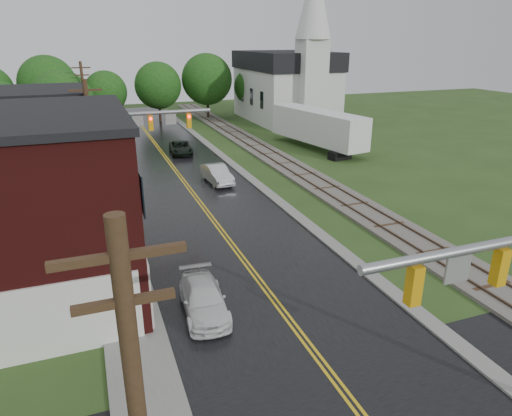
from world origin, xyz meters
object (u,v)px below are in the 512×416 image
suv_dark (181,148)px  utility_pole_c (86,106)px  church (289,79)px  tree_left_c (2,118)px  pickup_white (203,299)px  utility_pole_b (94,155)px  semi_trailer (318,127)px  traffic_signal_far (141,131)px  tree_left_e (64,103)px  sedan_silver (217,174)px

suv_dark → utility_pole_c: bearing=158.0°
church → tree_left_c: church is taller
utility_pole_c → church: bearing=20.0°
utility_pole_c → pickup_white: size_ratio=2.06×
utility_pole_b → semi_trailer: utility_pole_b is taller
tree_left_c → semi_trailer: tree_left_c is taller
traffic_signal_far → tree_left_c: size_ratio=0.96×
church → tree_left_c: 36.59m
utility_pole_c → pickup_white: utility_pole_c is taller
suv_dark → tree_left_e: bearing=154.4°
tree_left_c → pickup_white: size_ratio=1.75×
suv_dark → pickup_white: pickup_white is taller
utility_pole_c → tree_left_c: (-7.05, -4.10, -0.21)m
suv_dark → pickup_white: 29.21m
utility_pole_c → suv_dark: bearing=-26.8°
church → tree_left_c: size_ratio=2.61×
church → traffic_signal_far: 35.59m
sedan_silver → semi_trailer: size_ratio=0.33×
utility_pole_c → suv_dark: (8.55, -4.32, -4.09)m
utility_pole_b → church: bearing=49.8°
tree_left_e → sedan_silver: size_ratio=1.86×
utility_pole_c → utility_pole_b: bearing=-90.0°
church → utility_pole_c: church is taller
church → sedan_silver: bearing=-125.1°
suv_dark → semi_trailer: size_ratio=0.34×
church → suv_dark: 23.62m
utility_pole_c → semi_trailer: (22.65, -7.11, -2.33)m
traffic_signal_far → tree_left_e: tree_left_e is taller
pickup_white → utility_pole_b: bearing=112.3°
suv_dark → sedan_silver: (0.75, -10.85, 0.09)m
traffic_signal_far → utility_pole_b: utility_pole_b is taller
traffic_signal_far → suv_dark: traffic_signal_far is taller
utility_pole_b → traffic_signal_far: bearing=56.3°
tree_left_e → suv_dark: tree_left_e is taller
utility_pole_c → suv_dark: utility_pole_c is taller
traffic_signal_far → tree_left_e: (-5.38, 18.90, -0.16)m
sedan_silver → semi_trailer: semi_trailer is taller
utility_pole_b → sedan_silver: (9.30, 6.83, -4.00)m
utility_pole_b → tree_left_c: utility_pole_b is taller
utility_pole_c → suv_dark: 10.42m
suv_dark → traffic_signal_far: bearing=-107.5°
suv_dark → pickup_white: size_ratio=1.03×
utility_pole_b → tree_left_e: 23.99m
utility_pole_b → suv_dark: 20.06m
tree_left_e → suv_dark: size_ratio=1.81×
traffic_signal_far → suv_dark: (5.22, 12.68, -4.35)m
traffic_signal_far → pickup_white: traffic_signal_far is taller
utility_pole_c → pickup_white: (3.60, -33.10, -4.09)m
utility_pole_c → traffic_signal_far: bearing=-78.9°
church → sedan_silver: 30.87m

